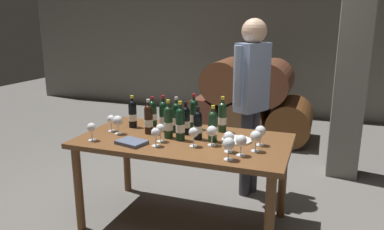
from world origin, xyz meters
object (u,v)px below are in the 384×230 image
(wine_bottle_3, at_px, (222,117))
(wine_glass_7, at_px, (229,138))
(wine_glass_5, at_px, (155,133))
(wine_glass_6, at_px, (256,137))
(wine_glass_11, at_px, (229,144))
(wine_bottle_11, at_px, (168,122))
(wine_bottle_9, at_px, (194,114))
(wine_glass_4, at_px, (111,120))
(wine_bottle_4, at_px, (177,117))
(wine_bottle_1, at_px, (133,114))
(wine_glass_3, at_px, (91,128))
(wine_bottle_0, at_px, (186,120))
(wine_bottle_7, at_px, (213,126))
(wine_bottle_10, at_px, (153,113))
(wine_glass_1, at_px, (241,141))
(wine_bottle_2, at_px, (198,125))
(wine_bottle_5, at_px, (149,119))
(wine_bottle_8, at_px, (163,116))
(wine_glass_8, at_px, (118,121))
(dining_table, at_px, (184,149))
(wine_glass_9, at_px, (212,132))
(tasting_notebook, at_px, (132,142))
(serving_plate, at_px, (237,140))
(wine_glass_0, at_px, (260,131))
(wine_glass_10, at_px, (160,129))
(wine_glass_2, at_px, (194,133))
(sommelier_presenting, at_px, (252,91))
(wine_bottle_6, at_px, (180,124))

(wine_bottle_3, bearing_deg, wine_glass_7, -69.40)
(wine_glass_5, xyz_separation_m, wine_glass_6, (0.74, 0.15, 0.01))
(wine_glass_11, bearing_deg, wine_bottle_11, 151.88)
(wine_bottle_9, relative_size, wine_glass_4, 2.19)
(wine_bottle_4, height_order, wine_glass_5, wine_bottle_4)
(wine_bottle_1, bearing_deg, wine_glass_3, -105.05)
(wine_bottle_0, xyz_separation_m, wine_bottle_7, (0.27, -0.11, 0.01))
(wine_bottle_10, distance_m, wine_glass_1, 1.05)
(wine_bottle_10, bearing_deg, wine_glass_1, -27.84)
(wine_bottle_2, distance_m, wine_bottle_5, 0.44)
(wine_bottle_8, height_order, wine_glass_8, wine_bottle_8)
(wine_glass_5, bearing_deg, wine_glass_4, 156.75)
(wine_bottle_10, height_order, wine_glass_11, wine_bottle_10)
(dining_table, xyz_separation_m, wine_bottle_1, (-0.55, 0.16, 0.22))
(wine_bottle_4, relative_size, wine_glass_9, 1.96)
(wine_bottle_11, bearing_deg, wine_bottle_4, 90.52)
(tasting_notebook, bearing_deg, wine_glass_11, 9.80)
(dining_table, relative_size, wine_bottle_10, 6.28)
(wine_bottle_2, xyz_separation_m, wine_bottle_9, (-0.13, 0.27, 0.02))
(wine_bottle_3, bearing_deg, serving_plate, -50.25)
(dining_table, xyz_separation_m, wine_glass_4, (-0.66, -0.02, 0.19))
(wine_glass_7, bearing_deg, wine_glass_0, 49.99)
(wine_bottle_1, xyz_separation_m, wine_bottle_5, (0.22, -0.12, 0.00))
(dining_table, xyz_separation_m, wine_glass_10, (-0.14, -0.14, 0.20))
(wine_glass_0, relative_size, wine_glass_2, 1.04)
(wine_bottle_2, bearing_deg, wine_bottle_3, 64.49)
(wine_bottle_7, bearing_deg, wine_bottle_11, -175.04)
(wine_bottle_5, bearing_deg, wine_bottle_0, 17.38)
(dining_table, height_order, wine_glass_0, wine_glass_0)
(wine_bottle_4, height_order, wine_glass_1, wine_bottle_4)
(wine_glass_0, bearing_deg, wine_glass_5, -158.43)
(wine_glass_1, height_order, wine_glass_5, wine_glass_1)
(wine_bottle_3, relative_size, wine_bottle_10, 1.14)
(wine_bottle_8, xyz_separation_m, tasting_notebook, (-0.09, -0.41, -0.12))
(wine_bottle_0, distance_m, wine_bottle_10, 0.40)
(wine_glass_2, height_order, wine_glass_11, wine_glass_11)
(wine_glass_9, xyz_separation_m, wine_glass_10, (-0.41, -0.05, -0.01))
(wine_bottle_2, bearing_deg, wine_bottle_11, -168.61)
(wine_glass_7, height_order, wine_glass_11, wine_glass_11)
(wine_bottle_1, relative_size, sommelier_presenting, 0.17)
(wine_bottle_6, distance_m, wine_bottle_11, 0.12)
(wine_glass_2, bearing_deg, wine_glass_8, 173.23)
(wine_glass_3, bearing_deg, dining_table, 23.84)
(wine_bottle_0, bearing_deg, wine_glass_2, -58.68)
(wine_bottle_10, xyz_separation_m, wine_glass_0, (1.01, -0.22, -0.01))
(wine_glass_6, bearing_deg, serving_plate, 134.78)
(wine_bottle_4, bearing_deg, wine_glass_0, -8.50)
(wine_glass_0, bearing_deg, wine_glass_7, -130.01)
(wine_bottle_2, distance_m, wine_glass_0, 0.50)
(wine_glass_7, bearing_deg, wine_glass_6, 23.06)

